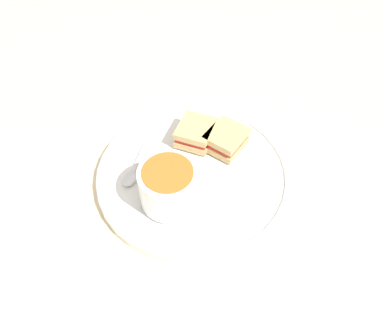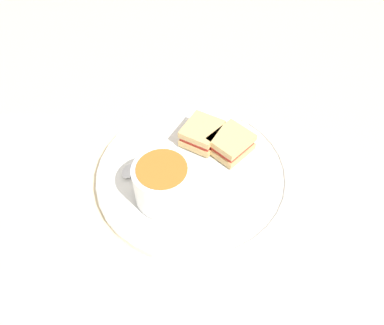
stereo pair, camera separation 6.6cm
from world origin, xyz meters
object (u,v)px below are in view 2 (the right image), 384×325
Objects in this scene: soup_bowl at (163,183)px; sandwich_half_near at (231,143)px; sandwich_half_far at (202,133)px; spoon at (131,168)px.

sandwich_half_near is at bearing -38.80° from soup_bowl.
sandwich_half_near is 1.07× the size of sandwich_half_far.
soup_bowl reaches higher than sandwich_half_far.
soup_bowl is at bearing 69.15° from spoon.
sandwich_half_far is at bearing 142.11° from spoon.
spoon is 1.26× the size of sandwich_half_far.
sandwich_half_near is (0.08, -0.17, 0.01)m from spoon.
spoon is (0.05, 0.07, -0.03)m from soup_bowl.
soup_bowl is at bearing 163.00° from sandwich_half_far.
sandwich_half_near is 0.06m from sandwich_half_far.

